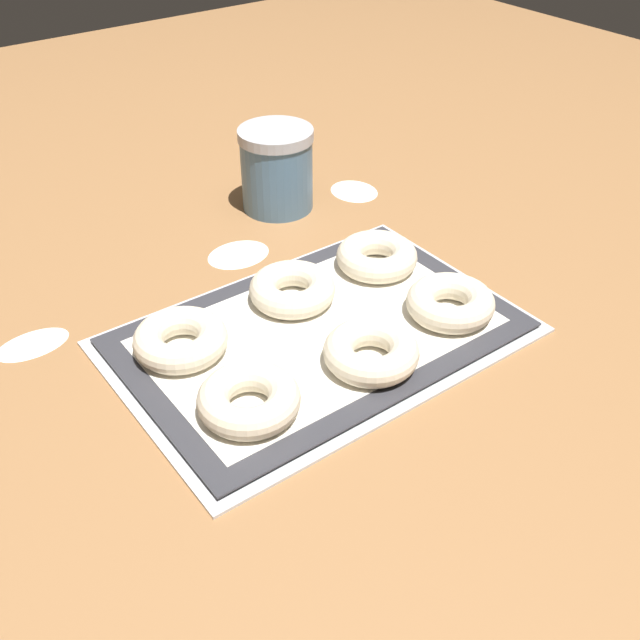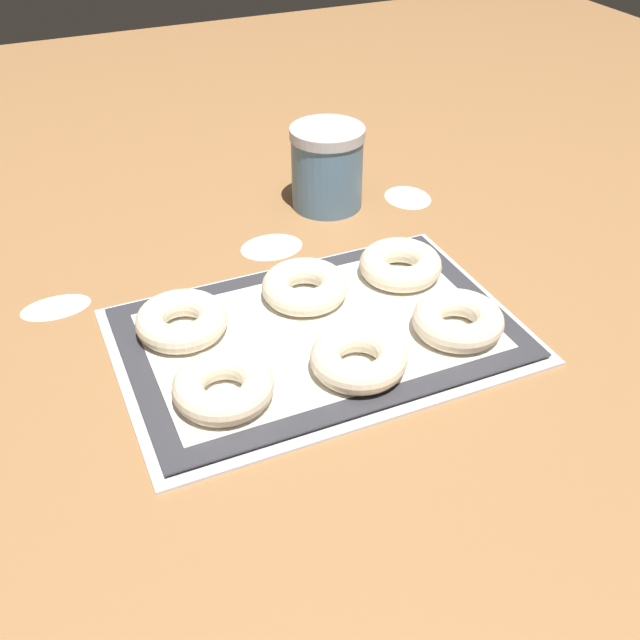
% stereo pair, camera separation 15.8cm
% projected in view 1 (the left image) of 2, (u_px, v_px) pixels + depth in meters
% --- Properties ---
extents(ground_plane, '(2.80, 2.80, 0.00)m').
position_uv_depth(ground_plane, '(306.00, 344.00, 0.89)').
color(ground_plane, olive).
extents(baking_tray, '(0.48, 0.32, 0.01)m').
position_uv_depth(baking_tray, '(320.00, 336.00, 0.90)').
color(baking_tray, silver).
rests_on(baking_tray, ground_plane).
extents(baking_mat, '(0.45, 0.30, 0.00)m').
position_uv_depth(baking_mat, '(320.00, 333.00, 0.89)').
color(baking_mat, '#333338').
rests_on(baking_mat, baking_tray).
extents(bagel_front_left, '(0.11, 0.11, 0.03)m').
position_uv_depth(bagel_front_left, '(249.00, 399.00, 0.77)').
color(bagel_front_left, beige).
rests_on(bagel_front_left, baking_mat).
extents(bagel_front_center, '(0.11, 0.11, 0.03)m').
position_uv_depth(bagel_front_center, '(371.00, 351.00, 0.83)').
color(bagel_front_center, beige).
rests_on(bagel_front_center, baking_mat).
extents(bagel_front_right, '(0.11, 0.11, 0.03)m').
position_uv_depth(bagel_front_right, '(450.00, 303.00, 0.91)').
color(bagel_front_right, beige).
rests_on(bagel_front_right, baking_mat).
extents(bagel_back_left, '(0.11, 0.11, 0.03)m').
position_uv_depth(bagel_back_left, '(181.00, 339.00, 0.85)').
color(bagel_back_left, beige).
rests_on(bagel_back_left, baking_mat).
extents(bagel_back_center, '(0.11, 0.11, 0.03)m').
position_uv_depth(bagel_back_center, '(292.00, 289.00, 0.93)').
color(bagel_back_center, beige).
rests_on(bagel_back_center, baking_mat).
extents(bagel_back_right, '(0.11, 0.11, 0.03)m').
position_uv_depth(bagel_back_right, '(377.00, 256.00, 1.00)').
color(bagel_back_right, beige).
rests_on(bagel_back_right, baking_mat).
extents(flour_canister, '(0.11, 0.11, 0.13)m').
position_uv_depth(flour_canister, '(277.00, 169.00, 1.13)').
color(flour_canister, slate).
rests_on(flour_canister, ground_plane).
extents(flour_patch_near, '(0.07, 0.08, 0.00)m').
position_uv_depth(flour_patch_near, '(354.00, 190.00, 1.21)').
color(flour_patch_near, white).
rests_on(flour_patch_near, ground_plane).
extents(flour_patch_far, '(0.09, 0.07, 0.00)m').
position_uv_depth(flour_patch_far, '(238.00, 254.00, 1.05)').
color(flour_patch_far, white).
rests_on(flour_patch_far, ground_plane).
extents(flour_patch_side, '(0.09, 0.05, 0.00)m').
position_uv_depth(flour_patch_side, '(32.00, 344.00, 0.89)').
color(flour_patch_side, white).
rests_on(flour_patch_side, ground_plane).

